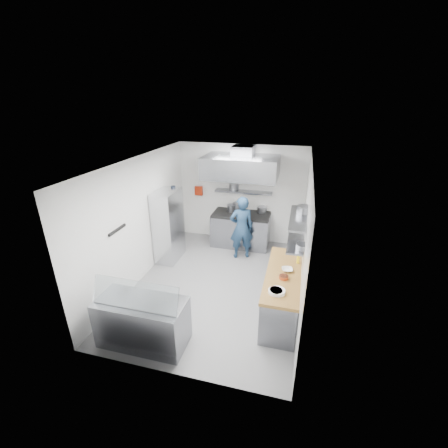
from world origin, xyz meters
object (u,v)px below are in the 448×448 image
(chef, at_px, (241,228))
(wire_rack, at_px, (169,226))
(gas_range, at_px, (241,230))
(display_case, at_px, (143,322))

(chef, height_order, wire_rack, wire_rack)
(gas_range, bearing_deg, display_case, -101.68)
(gas_range, height_order, wire_rack, wire_rack)
(gas_range, distance_m, chef, 0.82)
(wire_rack, relative_size, display_case, 1.23)
(gas_range, bearing_deg, wire_rack, -142.72)
(chef, distance_m, wire_rack, 1.87)
(chef, bearing_deg, wire_rack, -6.25)
(chef, relative_size, display_case, 1.12)
(wire_rack, xyz_separation_m, display_case, (0.78, -2.86, -0.50))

